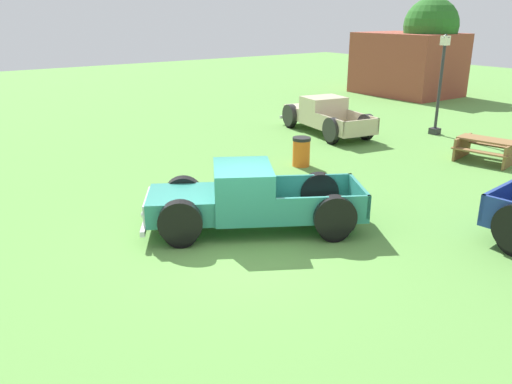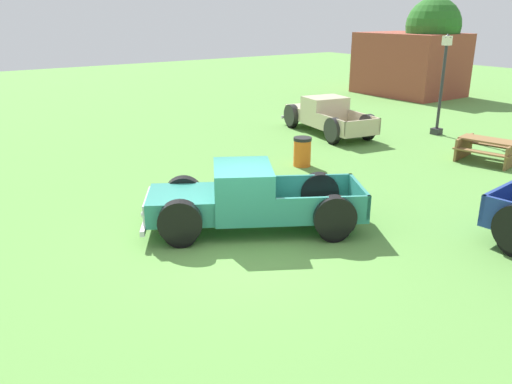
# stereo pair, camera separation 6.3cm
# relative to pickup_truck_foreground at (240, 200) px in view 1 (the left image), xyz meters

# --- Properties ---
(ground_plane) EXTENTS (80.00, 80.00, 0.00)m
(ground_plane) POSITION_rel_pickup_truck_foreground_xyz_m (0.82, -0.43, -0.72)
(ground_plane) COLOR #5B9342
(pickup_truck_foreground) EXTENTS (4.03, 5.16, 1.52)m
(pickup_truck_foreground) POSITION_rel_pickup_truck_foreground_xyz_m (0.00, 0.00, 0.00)
(pickup_truck_foreground) COLOR #2D8475
(pickup_truck_foreground) RESTS_ON ground_plane
(pickup_truck_behind_left) EXTENTS (5.04, 2.59, 1.47)m
(pickup_truck_behind_left) POSITION_rel_pickup_truck_foreground_xyz_m (-6.44, 8.51, -0.02)
(pickup_truck_behind_left) COLOR #C6B793
(pickup_truck_behind_left) RESTS_ON ground_plane
(lamp_post_near) EXTENTS (0.36, 0.36, 3.96)m
(lamp_post_near) POSITION_rel_pickup_truck_foreground_xyz_m (-3.40, 12.00, 1.35)
(lamp_post_near) COLOR #2D2D33
(lamp_post_near) RESTS_ON ground_plane
(picnic_table) EXTENTS (2.07, 1.82, 0.78)m
(picnic_table) POSITION_rel_pickup_truck_foreground_xyz_m (0.13, 9.85, -0.23)
(picnic_table) COLOR olive
(picnic_table) RESTS_ON ground_plane
(trash_can) EXTENTS (0.59, 0.59, 0.95)m
(trash_can) POSITION_rel_pickup_truck_foreground_xyz_m (-3.13, 4.53, -0.24)
(trash_can) COLOR orange
(trash_can) RESTS_ON ground_plane
(oak_tree_west) EXTENTS (3.09, 3.09, 5.55)m
(oak_tree_west) POSITION_rel_pickup_truck_foreground_xyz_m (-9.96, 19.99, 3.25)
(oak_tree_west) COLOR brown
(oak_tree_west) RESTS_ON ground_plane
(brick_pavilion) EXTENTS (5.66, 4.21, 3.59)m
(brick_pavilion) POSITION_rel_pickup_truck_foreground_xyz_m (-11.16, 19.74, 1.07)
(brick_pavilion) COLOR brown
(brick_pavilion) RESTS_ON ground_plane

